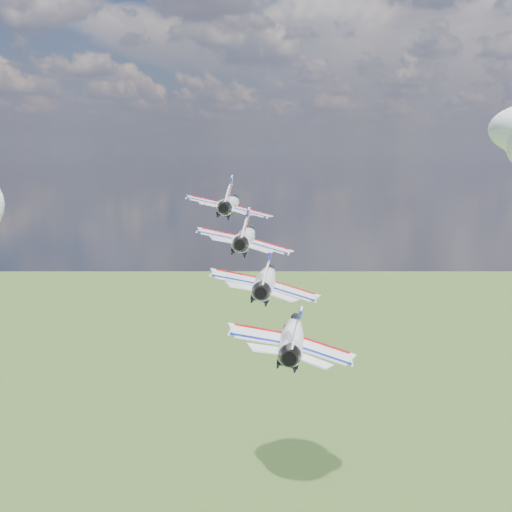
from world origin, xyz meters
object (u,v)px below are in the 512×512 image
at_px(jet_2, 267,278).
at_px(jet_3, 293,334).
at_px(jet_1, 247,236).
at_px(jet_0, 231,204).

height_order(jet_2, jet_3, jet_2).
bearing_deg(jet_1, jet_2, -73.63).
xyz_separation_m(jet_2, jet_3, (6.94, -8.97, -3.18)).
height_order(jet_0, jet_3, jet_0).
relative_size(jet_0, jet_2, 1.00).
xyz_separation_m(jet_1, jet_2, (6.94, -8.97, -3.18)).
distance_m(jet_0, jet_1, 11.78).
distance_m(jet_0, jet_2, 23.56).
relative_size(jet_0, jet_3, 1.00).
bearing_deg(jet_0, jet_3, -73.63).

